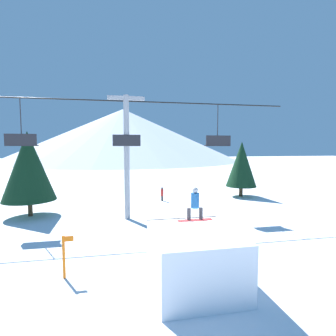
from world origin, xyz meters
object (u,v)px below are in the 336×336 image
snowboarder (195,204)px  pine_tree_near (28,166)px  distant_skier (162,193)px  trail_marker (64,256)px  snow_ramp (194,259)px

snowboarder → pine_tree_near: 13.37m
snowboarder → distant_skier: size_ratio=1.14×
trail_marker → pine_tree_near: bearing=112.6°
snowboarder → pine_tree_near: size_ratio=0.24×
pine_tree_near → snowboarder: bearing=-47.8°
snowboarder → distant_skier: bearing=85.6°
snow_ramp → pine_tree_near: (-8.56, 11.13, 2.53)m
pine_tree_near → distant_skier: pine_tree_near is taller
trail_marker → snow_ramp: bearing=-17.8°
distant_skier → snowboarder: bearing=-94.4°
snow_ramp → trail_marker: size_ratio=2.09×
pine_tree_near → distant_skier: bearing=18.2°
trail_marker → distant_skier: 14.24m
pine_tree_near → trail_marker: (4.02, -9.67, -2.66)m
snowboarder → trail_marker: 5.25m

